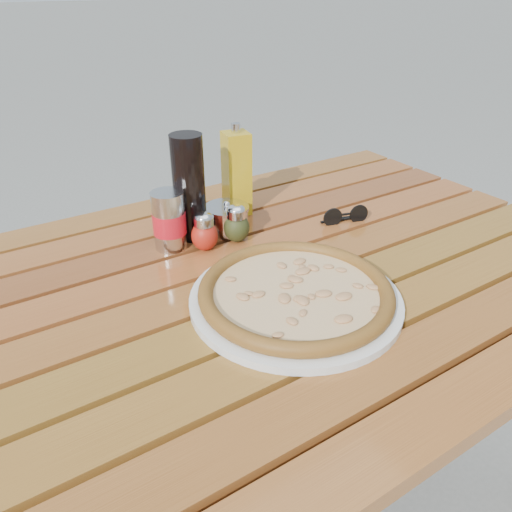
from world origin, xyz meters
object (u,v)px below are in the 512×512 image
pizza (296,292)px  soda_can (169,221)px  dark_bottle (189,188)px  table (262,308)px  sunglasses (345,216)px  plate (295,299)px  parmesan_tin (227,219)px  pepper_shaker (204,232)px  olive_oil_cruet (237,173)px  oregano_shaker (237,224)px

pizza → soda_can: bearing=107.3°
dark_bottle → soda_can: 0.08m
table → sunglasses: 0.31m
soda_can → plate: bearing=-72.7°
table → sunglasses: sunglasses is taller
plate → pizza: (0.00, 0.00, 0.02)m
soda_can → table: bearing=-63.3°
dark_bottle → parmesan_tin: 0.11m
pepper_shaker → olive_oil_cruet: bearing=38.8°
dark_bottle → soda_can: size_ratio=1.83×
soda_can → olive_oil_cruet: olive_oil_cruet is taller
pizza → oregano_shaker: 0.25m
parmesan_tin → pizza: bearing=-97.5°
pizza → sunglasses: (0.28, 0.19, -0.01)m
table → soda_can: (-0.10, 0.19, 0.13)m
oregano_shaker → parmesan_tin: 0.05m
table → oregano_shaker: oregano_shaker is taller
plate → pepper_shaker: size_ratio=4.39×
table → pizza: pizza is taller
pepper_shaker → olive_oil_cruet: 0.20m
pizza → pepper_shaker: bearing=98.7°
pizza → pepper_shaker: pepper_shaker is taller
table → sunglasses: (0.28, 0.09, 0.09)m
pepper_shaker → soda_can: (-0.05, 0.05, 0.02)m
table → pizza: 0.15m
pepper_shaker → soda_can: soda_can is taller
pizza → parmesan_tin: (0.04, 0.30, 0.01)m
table → oregano_shaker: 0.19m
olive_oil_cruet → sunglasses: 0.26m
plate → table: bearing=88.4°
soda_can → dark_bottle: bearing=20.0°
pepper_shaker → olive_oil_cruet: size_ratio=0.39×
table → sunglasses: size_ratio=12.61×
table → pepper_shaker: pepper_shaker is taller
oregano_shaker → soda_can: size_ratio=0.68×
pepper_shaker → parmesan_tin: (0.08, 0.04, -0.01)m
table → dark_bottle: bearing=100.2°
soda_can → olive_oil_cruet: 0.22m
dark_bottle → olive_oil_cruet: 0.15m
plate → oregano_shaker: size_ratio=4.39×
pizza → olive_oil_cruet: (0.11, 0.37, 0.07)m
parmesan_tin → soda_can: bearing=179.9°
plate → olive_oil_cruet: 0.40m
table → oregano_shaker: (0.03, 0.14, 0.11)m
dark_bottle → soda_can: dark_bottle is taller
pepper_shaker → oregano_shaker: same height
sunglasses → soda_can: bearing=-179.9°
oregano_shaker → sunglasses: bearing=-12.9°
dark_bottle → parmesan_tin: size_ratio=1.87×
soda_can → sunglasses: bearing=-15.7°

